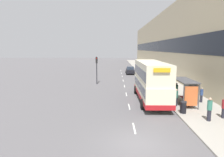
{
  "coord_description": "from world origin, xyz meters",
  "views": [
    {
      "loc": [
        -1.36,
        -11.44,
        5.74
      ],
      "look_at": [
        -1.9,
        18.56,
        1.2
      ],
      "focal_mm": 32.0,
      "sensor_mm": 36.0,
      "label": 1
    }
  ],
  "objects_px": {
    "bus_shelter": "(187,88)",
    "car_0": "(130,70)",
    "pedestrian_1": "(209,109)",
    "pedestrian_4": "(176,90)",
    "litter_bin": "(183,107)",
    "traffic_light_far_kerb": "(97,66)",
    "double_decker_bus_near": "(151,80)",
    "pedestrian_3": "(201,95)",
    "pedestrian_at_shelter": "(176,97)",
    "pedestrian_2": "(224,107)"
  },
  "relations": [
    {
      "from": "pedestrian_4",
      "to": "pedestrian_at_shelter",
      "type": "bearing_deg",
      "value": -106.84
    },
    {
      "from": "pedestrian_4",
      "to": "litter_bin",
      "type": "distance_m",
      "value": 5.28
    },
    {
      "from": "car_0",
      "to": "pedestrian_at_shelter",
      "type": "bearing_deg",
      "value": -83.99
    },
    {
      "from": "pedestrian_1",
      "to": "pedestrian_3",
      "type": "height_order",
      "value": "pedestrian_1"
    },
    {
      "from": "pedestrian_2",
      "to": "pedestrian_3",
      "type": "bearing_deg",
      "value": 86.98
    },
    {
      "from": "bus_shelter",
      "to": "car_0",
      "type": "distance_m",
      "value": 25.43
    },
    {
      "from": "double_decker_bus_near",
      "to": "pedestrian_1",
      "type": "height_order",
      "value": "double_decker_bus_near"
    },
    {
      "from": "bus_shelter",
      "to": "car_0",
      "type": "height_order",
      "value": "bus_shelter"
    },
    {
      "from": "bus_shelter",
      "to": "car_0",
      "type": "xyz_separation_m",
      "value": [
        -3.87,
        25.12,
        -1.03
      ]
    },
    {
      "from": "pedestrian_1",
      "to": "traffic_light_far_kerb",
      "type": "bearing_deg",
      "value": 121.57
    },
    {
      "from": "pedestrian_1",
      "to": "traffic_light_far_kerb",
      "type": "height_order",
      "value": "traffic_light_far_kerb"
    },
    {
      "from": "car_0",
      "to": "traffic_light_far_kerb",
      "type": "relative_size",
      "value": 0.93
    },
    {
      "from": "pedestrian_3",
      "to": "traffic_light_far_kerb",
      "type": "height_order",
      "value": "traffic_light_far_kerb"
    },
    {
      "from": "car_0",
      "to": "litter_bin",
      "type": "bearing_deg",
      "value": -84.57
    },
    {
      "from": "pedestrian_1",
      "to": "traffic_light_far_kerb",
      "type": "distance_m",
      "value": 19.81
    },
    {
      "from": "traffic_light_far_kerb",
      "to": "pedestrian_at_shelter",
      "type": "bearing_deg",
      "value": -54.62
    },
    {
      "from": "pedestrian_at_shelter",
      "to": "pedestrian_1",
      "type": "relative_size",
      "value": 0.9
    },
    {
      "from": "pedestrian_1",
      "to": "pedestrian_4",
      "type": "xyz_separation_m",
      "value": [
        -0.44,
        7.05,
        -0.04
      ]
    },
    {
      "from": "pedestrian_1",
      "to": "pedestrian_4",
      "type": "height_order",
      "value": "pedestrian_1"
    },
    {
      "from": "pedestrian_at_shelter",
      "to": "pedestrian_3",
      "type": "xyz_separation_m",
      "value": [
        3.04,
        1.35,
        -0.05
      ]
    },
    {
      "from": "bus_shelter",
      "to": "pedestrian_at_shelter",
      "type": "bearing_deg",
      "value": -158.66
    },
    {
      "from": "traffic_light_far_kerb",
      "to": "pedestrian_3",
      "type": "bearing_deg",
      "value": -43.24
    },
    {
      "from": "pedestrian_1",
      "to": "litter_bin",
      "type": "relative_size",
      "value": 1.78
    },
    {
      "from": "double_decker_bus_near",
      "to": "pedestrian_4",
      "type": "xyz_separation_m",
      "value": [
        3.01,
        0.56,
        -1.23
      ]
    },
    {
      "from": "double_decker_bus_near",
      "to": "car_0",
      "type": "distance_m",
      "value": 23.27
    },
    {
      "from": "pedestrian_2",
      "to": "pedestrian_4",
      "type": "relative_size",
      "value": 0.97
    },
    {
      "from": "bus_shelter",
      "to": "pedestrian_2",
      "type": "height_order",
      "value": "bus_shelter"
    },
    {
      "from": "pedestrian_at_shelter",
      "to": "traffic_light_far_kerb",
      "type": "height_order",
      "value": "traffic_light_far_kerb"
    },
    {
      "from": "car_0",
      "to": "pedestrian_3",
      "type": "xyz_separation_m",
      "value": [
        5.73,
        -24.23,
        0.11
      ]
    },
    {
      "from": "pedestrian_1",
      "to": "pedestrian_4",
      "type": "relative_size",
      "value": 1.04
    },
    {
      "from": "pedestrian_3",
      "to": "litter_bin",
      "type": "distance_m",
      "value": 4.76
    },
    {
      "from": "pedestrian_at_shelter",
      "to": "pedestrian_4",
      "type": "relative_size",
      "value": 0.94
    },
    {
      "from": "pedestrian_1",
      "to": "pedestrian_2",
      "type": "distance_m",
      "value": 1.6
    },
    {
      "from": "bus_shelter",
      "to": "pedestrian_4",
      "type": "bearing_deg",
      "value": 96.75
    },
    {
      "from": "double_decker_bus_near",
      "to": "pedestrian_3",
      "type": "distance_m",
      "value": 5.43
    },
    {
      "from": "pedestrian_2",
      "to": "pedestrian_3",
      "type": "distance_m",
      "value": 4.83
    },
    {
      "from": "double_decker_bus_near",
      "to": "litter_bin",
      "type": "relative_size",
      "value": 9.71
    },
    {
      "from": "double_decker_bus_near",
      "to": "litter_bin",
      "type": "xyz_separation_m",
      "value": [
        2.08,
        -4.62,
        -1.61
      ]
    },
    {
      "from": "bus_shelter",
      "to": "double_decker_bus_near",
      "type": "distance_m",
      "value": 3.83
    },
    {
      "from": "car_0",
      "to": "bus_shelter",
      "type": "bearing_deg",
      "value": -81.25
    },
    {
      "from": "pedestrian_at_shelter",
      "to": "litter_bin",
      "type": "bearing_deg",
      "value": -91.18
    },
    {
      "from": "pedestrian_1",
      "to": "bus_shelter",
      "type": "bearing_deg",
      "value": 91.9
    },
    {
      "from": "pedestrian_1",
      "to": "pedestrian_2",
      "type": "bearing_deg",
      "value": 24.18
    },
    {
      "from": "double_decker_bus_near",
      "to": "pedestrian_at_shelter",
      "type": "height_order",
      "value": "double_decker_bus_near"
    },
    {
      "from": "pedestrian_at_shelter",
      "to": "pedestrian_1",
      "type": "bearing_deg",
      "value": -72.18
    },
    {
      "from": "pedestrian_4",
      "to": "traffic_light_far_kerb",
      "type": "height_order",
      "value": "traffic_light_far_kerb"
    },
    {
      "from": "pedestrian_1",
      "to": "pedestrian_3",
      "type": "bearing_deg",
      "value": 72.66
    },
    {
      "from": "pedestrian_2",
      "to": "pedestrian_3",
      "type": "height_order",
      "value": "pedestrian_2"
    },
    {
      "from": "pedestrian_3",
      "to": "pedestrian_4",
      "type": "relative_size",
      "value": 0.88
    },
    {
      "from": "litter_bin",
      "to": "traffic_light_far_kerb",
      "type": "xyz_separation_m",
      "value": [
        -8.95,
        14.93,
        2.34
      ]
    }
  ]
}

